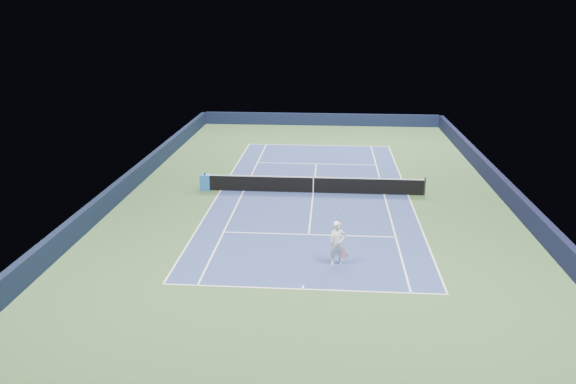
{
  "coord_description": "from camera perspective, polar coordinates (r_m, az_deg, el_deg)",
  "views": [
    {
      "loc": [
        0.91,
        -31.19,
        10.32
      ],
      "look_at": [
        -1.25,
        -3.0,
        1.0
      ],
      "focal_mm": 35.0,
      "sensor_mm": 36.0,
      "label": 1
    }
  ],
  "objects": [
    {
      "name": "center_mark_near",
      "position": [
        22.04,
        1.54,
        -9.66
      ],
      "size": [
        0.08,
        0.3,
        0.0
      ],
      "primitive_type": "cube",
      "color": "white",
      "rests_on": "ground"
    },
    {
      "name": "center_service_line",
      "position": [
        32.86,
        2.58,
        -0.06
      ],
      "size": [
        0.08,
        12.8,
        0.0
      ],
      "primitive_type": "cube",
      "color": "white",
      "rests_on": "ground"
    },
    {
      "name": "tennis_net",
      "position": [
        32.71,
        2.59,
        0.76
      ],
      "size": [
        12.9,
        0.1,
        1.07
      ],
      "color": "black",
      "rests_on": "ground"
    },
    {
      "name": "ground",
      "position": [
        32.86,
        2.58,
        -0.08
      ],
      "size": [
        40.0,
        40.0,
        0.0
      ],
      "primitive_type": "plane",
      "color": "#324F2B",
      "rests_on": "ground"
    },
    {
      "name": "court_surface",
      "position": [
        32.86,
        2.58,
        -0.07
      ],
      "size": [
        10.97,
        23.77,
        0.01
      ],
      "primitive_type": "cube",
      "color": "navy",
      "rests_on": "ground"
    },
    {
      "name": "sideline_singles_right",
      "position": [
        33.0,
        9.74,
        -0.23
      ],
      "size": [
        0.08,
        23.77,
        0.0
      ],
      "primitive_type": "cube",
      "color": "white",
      "rests_on": "ground"
    },
    {
      "name": "sideline_doubles_left",
      "position": [
        33.47,
        -6.85,
        0.17
      ],
      "size": [
        0.08,
        23.77,
        0.0
      ],
      "primitive_type": "cube",
      "color": "white",
      "rests_on": "ground"
    },
    {
      "name": "sideline_doubles_right",
      "position": [
        33.17,
        12.09,
        -0.29
      ],
      "size": [
        0.08,
        23.77,
        0.0
      ],
      "primitive_type": "cube",
      "color": "white",
      "rests_on": "ground"
    },
    {
      "name": "wall_left",
      "position": [
        34.73,
        -15.56,
        1.22
      ],
      "size": [
        0.35,
        40.0,
        1.1
      ],
      "primitive_type": "cube",
      "color": "black",
      "rests_on": "ground"
    },
    {
      "name": "sideline_singles_left",
      "position": [
        33.23,
        -4.53,
        0.11
      ],
      "size": [
        0.08,
        23.77,
        0.0
      ],
      "primitive_type": "cube",
      "color": "white",
      "rests_on": "ground"
    },
    {
      "name": "baseline_near",
      "position": [
        21.9,
        1.51,
        -9.84
      ],
      "size": [
        10.97,
        0.08,
        0.0
      ],
      "primitive_type": "cube",
      "color": "white",
      "rests_on": "ground"
    },
    {
      "name": "tennis_player",
      "position": [
        23.59,
        5.03,
        -5.21
      ],
      "size": [
        0.89,
        1.37,
        2.12
      ],
      "color": "white",
      "rests_on": "ground"
    },
    {
      "name": "baseline_far",
      "position": [
        44.3,
        3.1,
        4.76
      ],
      "size": [
        10.97,
        0.08,
        0.0
      ],
      "primitive_type": "cube",
      "color": "white",
      "rests_on": "ground"
    },
    {
      "name": "wall_right",
      "position": [
        34.15,
        21.06,
        0.37
      ],
      "size": [
        0.35,
        40.0,
        1.1
      ],
      "primitive_type": "cube",
      "color": "black",
      "rests_on": "ground"
    },
    {
      "name": "center_mark_far",
      "position": [
        44.15,
        3.1,
        4.71
      ],
      "size": [
        0.08,
        0.3,
        0.0
      ],
      "primitive_type": "cube",
      "color": "white",
      "rests_on": "ground"
    },
    {
      "name": "wall_far",
      "position": [
        51.95,
        3.33,
        7.37
      ],
      "size": [
        22.0,
        0.35,
        1.1
      ],
      "primitive_type": "cube",
      "color": "black",
      "rests_on": "ground"
    },
    {
      "name": "service_line_near",
      "position": [
        26.86,
        2.12,
        -4.34
      ],
      "size": [
        8.23,
        0.08,
        0.0
      ],
      "primitive_type": "cube",
      "color": "white",
      "rests_on": "ground"
    },
    {
      "name": "service_line_far",
      "position": [
        38.99,
        2.9,
        2.89
      ],
      "size": [
        8.23,
        0.08,
        0.0
      ],
      "primitive_type": "cube",
      "color": "white",
      "rests_on": "ground"
    },
    {
      "name": "sponsor_cube",
      "position": [
        33.61,
        -8.37,
        1.0
      ],
      "size": [
        0.64,
        0.56,
        0.94
      ],
      "color": "blue",
      "rests_on": "ground"
    }
  ]
}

